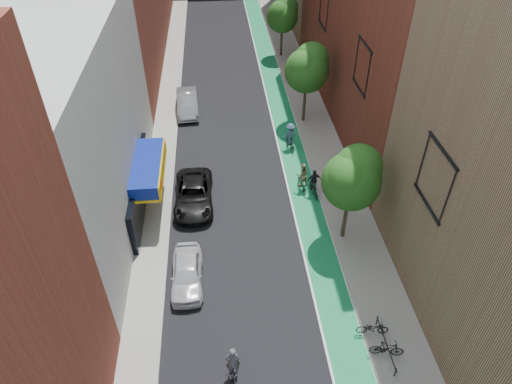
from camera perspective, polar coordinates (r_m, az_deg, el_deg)
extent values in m
cube|color=#167C56|center=(41.04, 3.17, 10.10)|extent=(2.00, 68.00, 0.01)
cube|color=gray|center=(40.88, -11.04, 9.39)|extent=(2.00, 68.00, 0.15)
cube|color=gray|center=(41.42, 6.65, 10.29)|extent=(3.00, 68.00, 0.15)
cube|color=silver|center=(28.87, -23.85, 6.77)|extent=(8.00, 20.00, 12.00)
cylinder|color=#332619|center=(27.64, 11.08, -3.14)|extent=(0.24, 0.24, 3.30)
sphere|color=#154A13|center=(25.91, 11.82, 1.33)|extent=(3.36, 3.36, 3.36)
sphere|color=#154A13|center=(25.83, 12.71, 3.04)|extent=(2.64, 2.64, 2.64)
sphere|color=#154A13|center=(25.31, 11.48, 1.73)|extent=(2.40, 2.40, 2.40)
cylinder|color=#332619|center=(38.74, 6.05, 10.96)|extent=(0.24, 0.24, 3.47)
sphere|color=#154A13|center=(37.48, 6.35, 14.82)|extent=(3.53, 3.53, 3.53)
sphere|color=#154A13|center=(37.53, 6.98, 16.07)|extent=(2.77, 2.77, 2.77)
sphere|color=#154A13|center=(36.95, 6.02, 15.34)|extent=(2.52, 2.52, 2.52)
cylinder|color=#332619|center=(51.36, 3.19, 18.25)|extent=(0.24, 0.24, 3.19)
sphere|color=#154A13|center=(50.48, 3.30, 21.04)|extent=(3.25, 3.25, 3.25)
sphere|color=#154A13|center=(50.61, 3.77, 21.90)|extent=(2.55, 2.55, 2.55)
sphere|color=#154A13|center=(50.01, 3.01, 21.44)|extent=(2.32, 2.32, 2.32)
imported|color=silver|center=(25.65, -8.63, -9.95)|extent=(1.72, 4.22, 1.44)
imported|color=black|center=(30.45, -7.80, -0.29)|extent=(2.50, 5.39, 1.50)
imported|color=#9A9EA3|center=(41.00, -8.58, 10.98)|extent=(2.00, 5.08, 1.65)
imported|color=black|center=(22.39, -2.85, -21.65)|extent=(0.68, 1.60, 0.82)
imported|color=#484A50|center=(21.70, -2.94, -20.32)|extent=(0.70, 0.49, 1.83)
imported|color=black|center=(31.60, 5.76, 1.07)|extent=(0.74, 1.80, 1.05)
imported|color=#928455|center=(31.26, 5.81, 2.18)|extent=(0.93, 0.77, 1.74)
imported|color=black|center=(31.31, 7.22, 0.38)|extent=(0.80, 1.84, 0.94)
imported|color=black|center=(30.96, 7.28, 1.49)|extent=(0.98, 0.49, 1.62)
imported|color=black|center=(35.71, 4.28, 6.22)|extent=(0.87, 1.93, 1.12)
imported|color=#405874|center=(35.42, 4.31, 7.23)|extent=(1.26, 0.87, 1.78)
imported|color=black|center=(23.54, 16.03, -18.31)|extent=(1.70, 0.77, 0.98)
imported|color=black|center=(24.11, 14.36, -16.13)|extent=(1.66, 0.73, 0.84)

